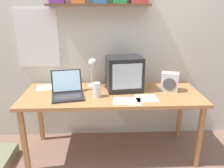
% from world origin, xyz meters
% --- Properties ---
extents(ground_plane, '(12.00, 12.00, 0.00)m').
position_xyz_m(ground_plane, '(0.00, 0.00, 0.00)').
color(ground_plane, '#856352').
extents(back_wall, '(5.60, 0.24, 2.60)m').
position_xyz_m(back_wall, '(-0.01, 0.42, 1.31)').
color(back_wall, silver).
rests_on(back_wall, ground_plane).
extents(corner_desk, '(1.86, 0.70, 0.73)m').
position_xyz_m(corner_desk, '(0.00, 0.00, 0.67)').
color(corner_desk, '#B57B47').
rests_on(corner_desk, ground_plane).
extents(crt_monitor, '(0.40, 0.33, 0.36)m').
position_xyz_m(crt_monitor, '(0.13, 0.10, 0.91)').
color(crt_monitor, '#232326').
rests_on(crt_monitor, corner_desk).
extents(laptop, '(0.37, 0.39, 0.24)m').
position_xyz_m(laptop, '(-0.46, -0.05, 0.79)').
color(laptop, '#232326').
rests_on(laptop, corner_desk).
extents(desk_lamp, '(0.11, 0.15, 0.34)m').
position_xyz_m(desk_lamp, '(-0.21, 0.18, 0.97)').
color(desk_lamp, white).
rests_on(desk_lamp, corner_desk).
extents(juice_glass, '(0.08, 0.08, 0.15)m').
position_xyz_m(juice_glass, '(-0.16, -0.09, 0.79)').
color(juice_glass, white).
rests_on(juice_glass, corner_desk).
extents(space_heater, '(0.21, 0.17, 0.20)m').
position_xyz_m(space_heater, '(0.62, 0.05, 0.83)').
color(space_heater, silver).
rests_on(space_heater, corner_desk).
extents(loose_paper_near_laptop, '(0.29, 0.22, 0.00)m').
position_xyz_m(loose_paper_near_laptop, '(0.13, -0.22, 0.73)').
color(loose_paper_near_laptop, white).
rests_on(loose_paper_near_laptop, corner_desk).
extents(open_notebook, '(0.22, 0.20, 0.00)m').
position_xyz_m(open_notebook, '(0.33, -0.16, 0.73)').
color(open_notebook, white).
rests_on(open_notebook, corner_desk).
extents(loose_paper_near_monitor, '(0.32, 0.24, 0.00)m').
position_xyz_m(loose_paper_near_monitor, '(-0.69, 0.20, 0.73)').
color(loose_paper_near_monitor, white).
rests_on(loose_paper_near_monitor, corner_desk).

